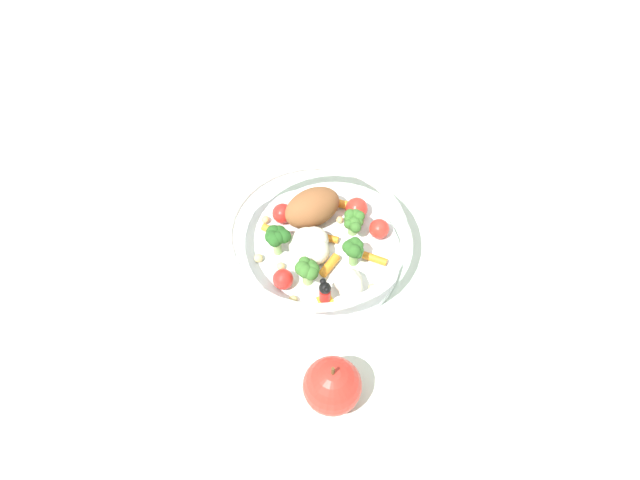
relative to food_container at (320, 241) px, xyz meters
name	(u,v)px	position (x,y,z in m)	size (l,w,h in m)	color
ground_plane	(322,262)	(-0.01, 0.00, -0.03)	(2.40, 2.40, 0.00)	silver
food_container	(320,241)	(0.00, 0.00, 0.00)	(0.23, 0.23, 0.06)	white
loose_apple	(332,386)	(-0.17, 0.09, 0.00)	(0.06, 0.06, 0.08)	red
folded_napkin	(401,144)	(0.10, -0.21, -0.03)	(0.11, 0.10, 0.01)	white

